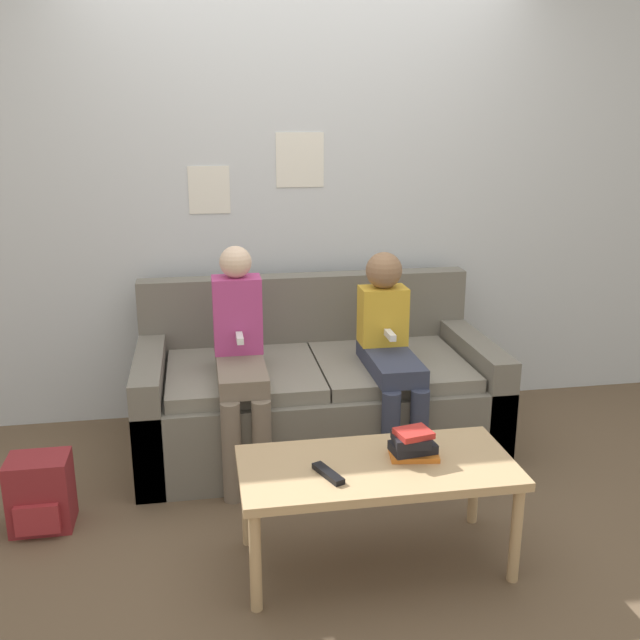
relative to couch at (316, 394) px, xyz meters
The scene contains 9 objects.
ground_plane 0.65m from the couch, 90.00° to the right, with size 10.00×10.00×0.00m, color brown.
wall_back 1.15m from the couch, 90.01° to the left, with size 8.00×0.06×2.60m.
couch is the anchor object (origin of this frame).
coffee_table 1.10m from the couch, 86.97° to the right, with size 1.07×0.50×0.44m.
person_left 0.57m from the couch, 152.15° to the right, with size 0.24×0.61×1.12m.
person_right 0.52m from the couch, 32.44° to the right, with size 0.24×0.61×1.06m.
tv_remote 1.19m from the couch, 97.19° to the right, with size 0.10×0.17×0.02m.
book_stack 1.11m from the couch, 79.06° to the right, with size 0.20×0.15×0.12m.
backpack 1.45m from the couch, 155.04° to the right, with size 0.26×0.23×0.33m.
Camera 1 is at (-0.58, -2.93, 1.74)m, focal length 40.00 mm.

